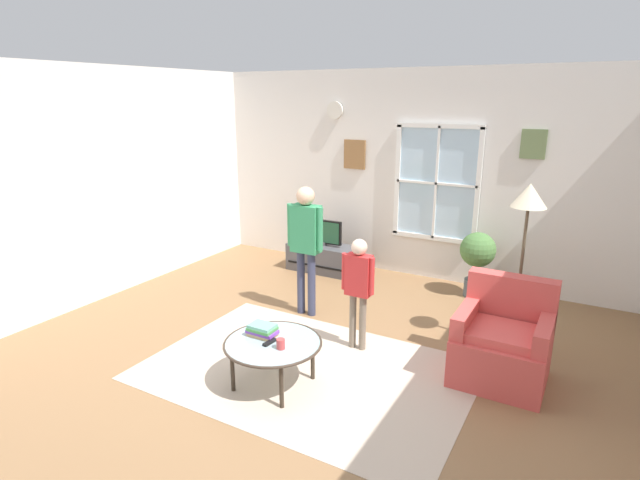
{
  "coord_description": "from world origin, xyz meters",
  "views": [
    {
      "loc": [
        2.28,
        -3.66,
        2.39
      ],
      "look_at": [
        -0.04,
        0.44,
        1.04
      ],
      "focal_mm": 28.26,
      "sensor_mm": 36.0,
      "label": 1
    }
  ],
  "objects": [
    {
      "name": "coffee_table",
      "position": [
        0.05,
        -0.53,
        0.38
      ],
      "size": [
        0.84,
        0.84,
        0.41
      ],
      "color": "#99B2B7",
      "rests_on": "ground_plane"
    },
    {
      "name": "back_wall",
      "position": [
        0.01,
        2.8,
        1.37
      ],
      "size": [
        5.75,
        0.17,
        2.75
      ],
      "color": "silver",
      "rests_on": "ground_plane"
    },
    {
      "name": "remote_near_books",
      "position": [
        0.04,
        -0.56,
        0.42
      ],
      "size": [
        0.05,
        0.14,
        0.02
      ],
      "primitive_type": "cube",
      "rotation": [
        0.0,
        0.0,
        -0.09
      ],
      "color": "black",
      "rests_on": "coffee_table"
    },
    {
      "name": "floor_lamp",
      "position": [
        1.72,
        1.17,
        1.37
      ],
      "size": [
        0.32,
        0.32,
        1.64
      ],
      "color": "black",
      "rests_on": "ground_plane"
    },
    {
      "name": "armchair",
      "position": [
        1.71,
        0.56,
        0.33
      ],
      "size": [
        0.76,
        0.74,
        0.87
      ],
      "color": "#D14C47",
      "rests_on": "ground_plane"
    },
    {
      "name": "area_rug",
      "position": [
        0.18,
        -0.19,
        0.0
      ],
      "size": [
        2.86,
        1.93,
        0.01
      ],
      "primitive_type": "cube",
      "color": "#C6B29E",
      "rests_on": "ground_plane"
    },
    {
      "name": "person_green_shirt",
      "position": [
        -0.47,
        0.88,
        0.92
      ],
      "size": [
        0.44,
        0.2,
        1.47
      ],
      "color": "#333851",
      "rests_on": "ground_plane"
    },
    {
      "name": "tv_stand",
      "position": [
        -1.0,
        2.25,
        0.19
      ],
      "size": [
        1.03,
        0.42,
        0.38
      ],
      "color": "#4C4C51",
      "rests_on": "ground_plane"
    },
    {
      "name": "television",
      "position": [
        -1.0,
        2.25,
        0.57
      ],
      "size": [
        0.53,
        0.08,
        0.36
      ],
      "color": "#4C4C4C",
      "rests_on": "tv_stand"
    },
    {
      "name": "person_red_shirt",
      "position": [
        0.39,
        0.42,
        0.7
      ],
      "size": [
        0.34,
        0.15,
        1.12
      ],
      "color": "#726656",
      "rests_on": "ground_plane"
    },
    {
      "name": "potted_plant_by_window",
      "position": [
        1.08,
        2.36,
        0.52
      ],
      "size": [
        0.43,
        0.43,
        0.81
      ],
      "color": "#4C565B",
      "rests_on": "ground_plane"
    },
    {
      "name": "side_wall_left",
      "position": [
        -2.93,
        0.0,
        1.37
      ],
      "size": [
        0.12,
        5.48,
        2.75
      ],
      "color": "silver",
      "rests_on": "ground_plane"
    },
    {
      "name": "ground_plane",
      "position": [
        0.0,
        0.0,
        -0.01
      ],
      "size": [
        6.35,
        6.08,
        0.02
      ],
      "primitive_type": "cube",
      "color": "olive"
    },
    {
      "name": "cup",
      "position": [
        0.17,
        -0.59,
        0.45
      ],
      "size": [
        0.07,
        0.07,
        0.09
      ],
      "primitive_type": "cylinder",
      "color": "#BF3F3F",
      "rests_on": "coffee_table"
    },
    {
      "name": "book_stack",
      "position": [
        -0.09,
        -0.48,
        0.46
      ],
      "size": [
        0.26,
        0.17,
        0.11
      ],
      "color": "tan",
      "rests_on": "coffee_table"
    }
  ]
}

